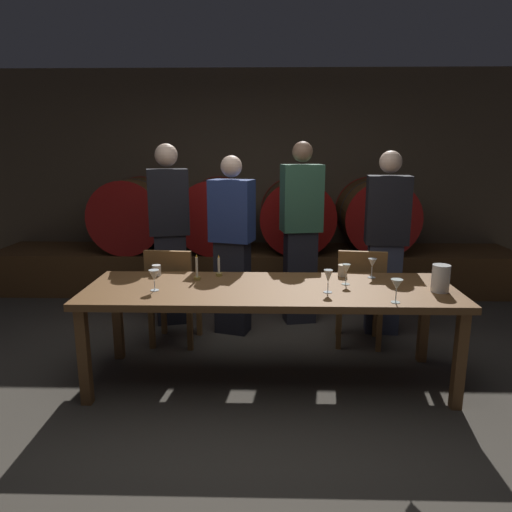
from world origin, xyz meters
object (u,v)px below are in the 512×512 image
object	(u,v)px
chair_right	(360,293)
guest_far_right	(386,242)
wine_barrel_far_left	(133,214)
guest_center_left	(232,245)
candle_left	(197,273)
cup_left	(157,270)
wine_barrel_far_right	(376,215)
wine_glass_far_left	(154,276)
wine_barrel_center_left	(216,215)
wine_barrel_center_right	(296,215)
pitcher	(441,278)
wine_glass_left	(328,277)
wine_glass_right	(372,264)
chair_left	(173,292)
guest_center_right	(301,232)
dining_table	(270,296)
wine_glass_far_right	(397,285)
cup_right	(343,270)
candle_right	(219,270)
guest_far_left	(169,233)
wine_glass_center	(346,270)

from	to	relation	value
chair_right	guest_far_right	distance (m)	0.59
wine_barrel_far_left	guest_center_left	xyz separation A→B (m)	(1.31, -1.42, -0.09)
candle_left	cup_left	distance (m)	0.36
wine_barrel_far_right	wine_glass_far_left	distance (m)	3.26
wine_barrel_center_left	wine_barrel_center_right	distance (m)	0.97
pitcher	chair_right	bearing A→B (deg)	118.46
chair_right	wine_glass_left	world-z (taller)	wine_glass_left
wine_glass_left	wine_glass_far_left	bearing A→B (deg)	179.24
wine_glass_far_left	wine_glass_left	bearing A→B (deg)	-0.76
wine_barrel_far_right	wine_glass_left	size ratio (longest dim) A/B	5.35
candle_left	wine_glass_right	distance (m)	1.35
chair_left	candle_left	size ratio (longest dim) A/B	4.37
guest_center_right	wine_glass_left	bearing A→B (deg)	82.94
dining_table	wine_glass_far_right	size ratio (longest dim) A/B	16.96
wine_barrel_center_left	chair_right	bearing A→B (deg)	-50.47
wine_barrel_far_right	cup_left	bearing A→B (deg)	-136.20
pitcher	cup_right	size ratio (longest dim) A/B	2.11
wine_barrel_center_left	chair_right	world-z (taller)	wine_barrel_center_left
guest_center_right	guest_far_right	size ratio (longest dim) A/B	1.05
cup_left	guest_center_right	bearing A→B (deg)	38.84
wine_glass_right	cup_left	size ratio (longest dim) A/B	1.81
candle_left	wine_glass_far_left	xyz separation A→B (m)	(-0.26, -0.28, 0.05)
wine_barrel_center_right	candle_right	xyz separation A→B (m)	(-0.73, -2.09, -0.15)
wine_barrel_far_left	guest_far_left	world-z (taller)	guest_far_left
pitcher	wine_glass_left	size ratio (longest dim) A/B	1.19
chair_left	guest_center_left	size ratio (longest dim) A/B	0.53
wine_barrel_far_right	guest_center_left	distance (m)	2.16
guest_center_right	candle_left	world-z (taller)	guest_center_right
wine_barrel_far_right	dining_table	world-z (taller)	wine_barrel_far_right
wine_barrel_center_right	guest_far_right	size ratio (longest dim) A/B	0.51
guest_far_right	cup_right	xyz separation A→B (m)	(-0.50, -0.69, -0.09)
chair_right	wine_glass_center	world-z (taller)	wine_glass_center
wine_glass_far_right	guest_center_left	bearing A→B (deg)	131.66
wine_barrel_center_left	wine_glass_far_right	distance (m)	3.09
guest_center_right	wine_glass_far_right	world-z (taller)	guest_center_right
chair_left	wine_glass_far_right	distance (m)	1.96
wine_barrel_center_right	guest_far_right	bearing A→B (deg)	-61.79
wine_glass_left	wine_glass_center	size ratio (longest dim) A/B	1.06
candle_left	wine_glass_far_right	size ratio (longest dim) A/B	1.28
wine_glass_center	candle_left	bearing A→B (deg)	175.25
wine_barrel_far_right	candle_left	bearing A→B (deg)	-129.71
chair_left	wine_glass_far_left	bearing A→B (deg)	97.59
chair_right	cup_right	distance (m)	0.50
guest_far_left	candle_left	bearing A→B (deg)	97.50
guest_center_left	wine_glass_far_left	bearing A→B (deg)	82.98
guest_far_left	cup_right	size ratio (longest dim) A/B	19.31
candle_right	wine_glass_far_left	distance (m)	0.58
guest_center_right	wine_glass_far_left	size ratio (longest dim) A/B	11.84
wine_barrel_far_left	wine_glass_right	bearing A→B (deg)	-40.89
guest_far_right	wine_glass_right	size ratio (longest dim) A/B	11.15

